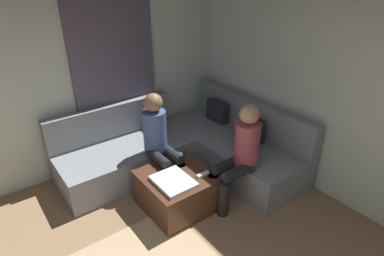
% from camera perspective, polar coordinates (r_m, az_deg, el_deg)
% --- Properties ---
extents(curtain_panel, '(0.06, 1.10, 2.50)m').
position_cam_1_polar(curtain_panel, '(4.30, -13.48, 9.46)').
color(curtain_panel, '#595166').
rests_on(curtain_panel, ground_plane).
extents(sectional_couch, '(2.10, 2.55, 0.87)m').
position_cam_1_polar(sectional_couch, '(4.34, -0.95, -3.63)').
color(sectional_couch, gray).
rests_on(sectional_couch, ground_plane).
extents(ottoman, '(0.76, 0.76, 0.42)m').
position_cam_1_polar(ottoman, '(3.72, -2.55, -10.90)').
color(ottoman, '#4C2D1E').
rests_on(ottoman, ground_plane).
extents(folded_blanket, '(0.44, 0.36, 0.04)m').
position_cam_1_polar(folded_blanket, '(3.46, -3.34, -9.44)').
color(folded_blanket, white).
rests_on(folded_blanket, ottoman).
extents(coffee_mug, '(0.08, 0.08, 0.10)m').
position_cam_1_polar(coffee_mug, '(3.81, -2.27, -5.20)').
color(coffee_mug, '#334C72').
rests_on(coffee_mug, ottoman).
extents(game_remote, '(0.05, 0.15, 0.02)m').
position_cam_1_polar(game_remote, '(3.58, 1.96, -8.22)').
color(game_remote, white).
rests_on(game_remote, ottoman).
extents(person_on_couch_back, '(0.30, 0.60, 1.20)m').
position_cam_1_polar(person_on_couch_back, '(3.58, 8.53, -4.22)').
color(person_on_couch_back, black).
rests_on(person_on_couch_back, ground_plane).
extents(person_on_couch_side, '(0.60, 0.30, 1.20)m').
position_cam_1_polar(person_on_couch_side, '(3.81, -5.81, -1.96)').
color(person_on_couch_side, black).
rests_on(person_on_couch_side, ground_plane).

